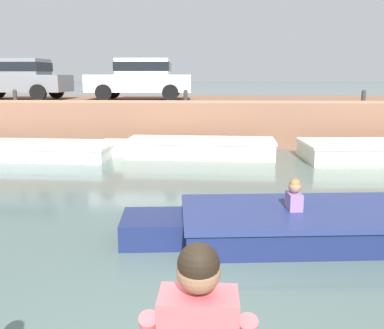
# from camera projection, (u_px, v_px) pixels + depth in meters

# --- Properties ---
(ground_plane) EXTENTS (400.00, 400.00, 0.00)m
(ground_plane) POSITION_uv_depth(u_px,v_px,m) (181.00, 198.00, 8.80)
(ground_plane) COLOR #4C605B
(far_quay_wall) EXTENTS (60.00, 6.00, 1.57)m
(far_quay_wall) POSITION_uv_depth(u_px,v_px,m) (194.00, 118.00, 17.55)
(far_quay_wall) COLOR brown
(far_quay_wall) RESTS_ON ground
(far_wall_coping) EXTENTS (60.00, 0.24, 0.08)m
(far_wall_coping) POSITION_uv_depth(u_px,v_px,m) (192.00, 102.00, 14.56)
(far_wall_coping) COLOR #9F6C52
(far_wall_coping) RESTS_ON far_quay_wall
(boat_moored_west_white) EXTENTS (6.77, 2.23, 0.46)m
(boat_moored_west_white) POSITION_uv_depth(u_px,v_px,m) (14.00, 150.00, 13.20)
(boat_moored_west_white) COLOR white
(boat_moored_west_white) RESTS_ON ground
(boat_moored_central_cream) EXTENTS (5.49, 1.84, 0.55)m
(boat_moored_central_cream) POSITION_uv_depth(u_px,v_px,m) (193.00, 148.00, 13.31)
(boat_moored_central_cream) COLOR silver
(boat_moored_central_cream) RESTS_ON ground
(motorboat_passing) EXTENTS (5.94, 2.18, 0.95)m
(motorboat_passing) POSITION_uv_depth(u_px,v_px,m) (324.00, 223.00, 6.61)
(motorboat_passing) COLOR navy
(motorboat_passing) RESTS_ON ground
(car_leftmost_grey) EXTENTS (4.05, 2.04, 1.54)m
(car_leftmost_grey) POSITION_uv_depth(u_px,v_px,m) (17.00, 77.00, 16.49)
(car_leftmost_grey) COLOR slate
(car_leftmost_grey) RESTS_ON far_quay_wall
(car_left_inner_white) EXTENTS (3.98, 2.04, 1.54)m
(car_left_inner_white) POSITION_uv_depth(u_px,v_px,m) (141.00, 77.00, 16.33)
(car_left_inner_white) COLOR white
(car_left_inner_white) RESTS_ON far_quay_wall
(mooring_bollard_west) EXTENTS (0.15, 0.15, 0.45)m
(mooring_bollard_west) POSITION_uv_depth(u_px,v_px,m) (15.00, 95.00, 14.86)
(mooring_bollard_west) COLOR #2D2B28
(mooring_bollard_west) RESTS_ON far_quay_wall
(mooring_bollard_mid) EXTENTS (0.15, 0.15, 0.45)m
(mooring_bollard_mid) POSITION_uv_depth(u_px,v_px,m) (186.00, 96.00, 14.65)
(mooring_bollard_mid) COLOR #2D2B28
(mooring_bollard_mid) RESTS_ON far_quay_wall
(mooring_bollard_east) EXTENTS (0.15, 0.15, 0.45)m
(mooring_bollard_east) POSITION_uv_depth(u_px,v_px,m) (364.00, 96.00, 14.45)
(mooring_bollard_east) COLOR #2D2B28
(mooring_bollard_east) RESTS_ON far_quay_wall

